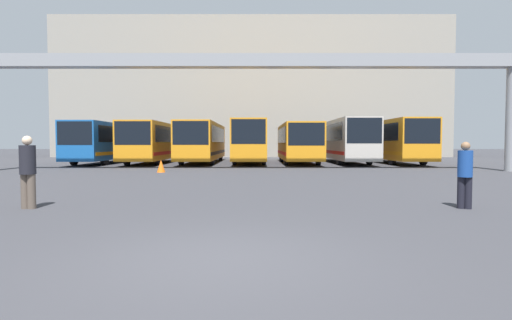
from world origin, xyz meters
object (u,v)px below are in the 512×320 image
bus_slot_0 (106,140)px  pedestrian_far_center (29,170)px  traffic_cone (162,166)px  bus_slot_6 (394,139)px  pedestrian_near_center (467,173)px  bus_slot_3 (251,139)px  bus_slot_4 (299,141)px  bus_slot_1 (154,140)px  bus_slot_2 (204,140)px  bus_slot_5 (345,139)px

bus_slot_0 → pedestrian_far_center: (6.31, -21.39, -0.85)m
bus_slot_0 → traffic_cone: bearing=-55.0°
bus_slot_6 → pedestrian_far_center: (-16.28, -21.93, -0.96)m
pedestrian_near_center → bus_slot_3: bearing=124.9°
bus_slot_4 → pedestrian_far_center: (-8.75, -21.54, -0.80)m
bus_slot_1 → bus_slot_3: size_ratio=0.86×
bus_slot_2 → pedestrian_far_center: bearing=-93.1°
bus_slot_1 → traffic_cone: 10.16m
bus_slot_0 → pedestrian_far_center: bearing=-73.6°
bus_slot_1 → bus_slot_3: 7.57m
pedestrian_far_center → pedestrian_near_center: bearing=6.6°
bus_slot_3 → bus_slot_5: (7.53, 0.02, 0.05)m
pedestrian_far_center → traffic_cone: 11.88m
bus_slot_0 → bus_slot_3: 11.33m
pedestrian_near_center → bus_slot_4: bearing=115.7°
bus_slot_0 → pedestrian_far_center: 22.31m
pedestrian_near_center → bus_slot_1: bearing=142.3°
bus_slot_2 → traffic_cone: 10.65m
bus_slot_3 → pedestrian_far_center: bearing=-102.6°
bus_slot_2 → bus_slot_3: bearing=-0.8°
bus_slot_3 → bus_slot_4: bus_slot_3 is taller
bus_slot_2 → traffic_cone: bearing=-94.6°
pedestrian_near_center → traffic_cone: (-10.12, 11.86, -0.51)m
bus_slot_2 → bus_slot_1: bearing=-166.8°
bus_slot_6 → pedestrian_far_center: bus_slot_6 is taller
bus_slot_3 → bus_slot_5: size_ratio=1.00×
bus_slot_4 → pedestrian_near_center: bearing=-85.4°
bus_slot_4 → traffic_cone: (-8.38, -9.68, -1.39)m
bus_slot_6 → pedestrian_near_center: size_ratio=6.93×
bus_slot_5 → pedestrian_near_center: bus_slot_5 is taller
bus_slot_0 → pedestrian_far_center: size_ratio=5.74×
bus_slot_1 → pedestrian_near_center: size_ratio=6.38×
pedestrian_far_center → bus_slot_0: bearing=113.1°
bus_slot_4 → bus_slot_5: (3.76, 0.80, 0.18)m
bus_slot_4 → bus_slot_6: size_ratio=0.93×
bus_slot_3 → bus_slot_5: bearing=0.1°
bus_slot_6 → pedestrian_far_center: size_ratio=6.37×
pedestrian_far_center → bus_slot_4: bearing=74.5°
bus_slot_1 → bus_slot_5: bearing=3.2°
bus_slot_3 → pedestrian_near_center: 23.01m
bus_slot_0 → bus_slot_1: (3.76, 0.10, 0.01)m
bus_slot_5 → traffic_cone: bus_slot_5 is taller
bus_slot_5 → bus_slot_2: bearing=179.8°
bus_slot_3 → bus_slot_4: 3.85m
bus_slot_5 → bus_slot_6: 3.79m
bus_slot_1 → bus_slot_4: bearing=0.3°
bus_slot_1 → bus_slot_6: size_ratio=0.92×
bus_slot_2 → bus_slot_4: size_ratio=1.16×
pedestrian_near_center → bus_slot_0: bearing=149.2°
bus_slot_6 → pedestrian_far_center: bearing=-126.6°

